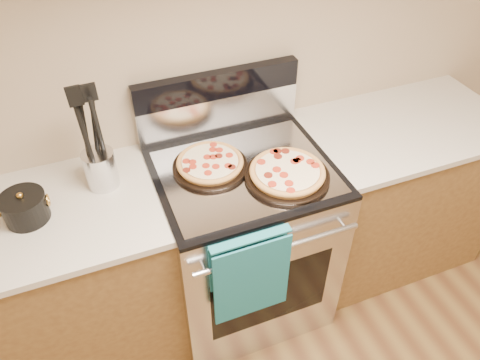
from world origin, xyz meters
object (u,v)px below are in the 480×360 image
object	(u,v)px
range_body	(243,241)
saucepan	(25,209)
pepperoni_pizza_back	(210,164)
utensil_crock	(101,169)
pepperoni_pizza_front	(287,173)

from	to	relation	value
range_body	saucepan	world-z (taller)	saucepan
pepperoni_pizza_back	utensil_crock	bearing A→B (deg)	169.69
range_body	utensil_crock	distance (m)	0.79
pepperoni_pizza_back	pepperoni_pizza_front	distance (m)	0.33
range_body	pepperoni_pizza_back	world-z (taller)	pepperoni_pizza_back
pepperoni_pizza_back	utensil_crock	xyz separation A→B (m)	(-0.44, 0.08, 0.04)
pepperoni_pizza_back	utensil_crock	size ratio (longest dim) A/B	1.97
range_body	saucepan	size ratio (longest dim) A/B	5.48
range_body	pepperoni_pizza_front	bearing A→B (deg)	-42.05
pepperoni_pizza_front	utensil_crock	world-z (taller)	utensil_crock
pepperoni_pizza_back	range_body	bearing A→B (deg)	-19.99
range_body	utensil_crock	bearing A→B (deg)	167.38
range_body	pepperoni_pizza_back	bearing A→B (deg)	160.01
range_body	pepperoni_pizza_front	world-z (taller)	pepperoni_pizza_front
pepperoni_pizza_front	range_body	bearing A→B (deg)	137.95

